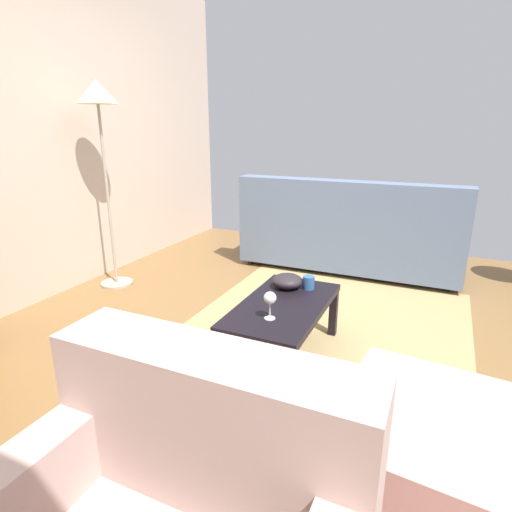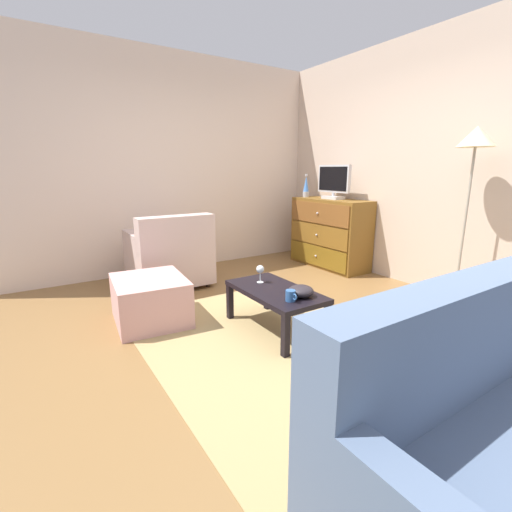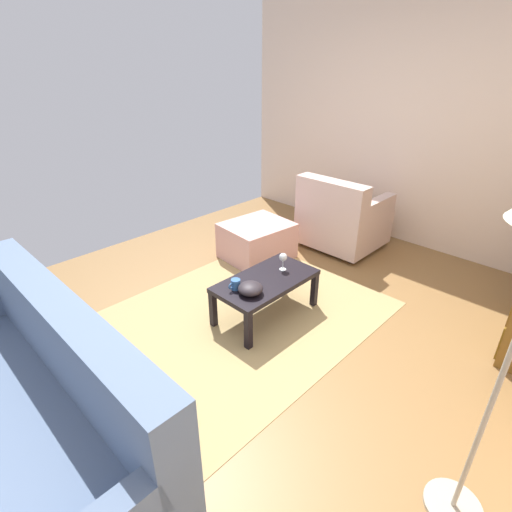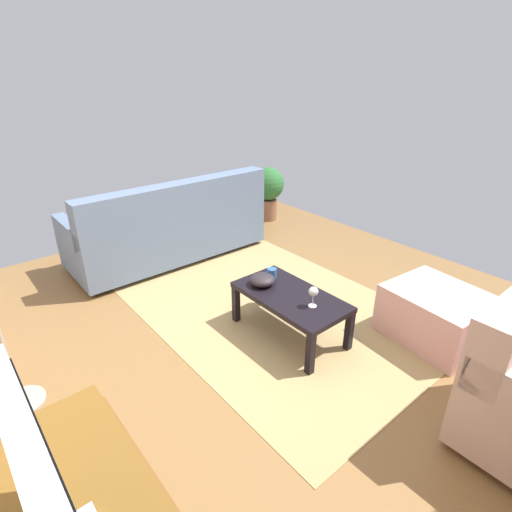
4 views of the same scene
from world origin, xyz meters
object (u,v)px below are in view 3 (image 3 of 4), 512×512
(mug, at_px, (235,284))
(ottoman, at_px, (257,241))
(bowl_decorative, at_px, (250,288))
(armchair, at_px, (341,219))
(coffee_table, at_px, (266,284))
(couch_large, at_px, (33,406))
(wine_glass, at_px, (283,258))

(mug, bearing_deg, ottoman, -143.35)
(bowl_decorative, bearing_deg, armchair, -168.11)
(coffee_table, bearing_deg, couch_large, 0.15)
(armchair, distance_m, ottoman, 1.03)
(couch_large, height_order, ottoman, couch_large)
(mug, height_order, bowl_decorative, bowl_decorative)
(coffee_table, xyz_separation_m, wine_glass, (-0.22, -0.01, 0.17))
(coffee_table, relative_size, bowl_decorative, 4.48)
(wine_glass, height_order, couch_large, couch_large)
(ottoman, bearing_deg, couch_large, 17.95)
(coffee_table, distance_m, armchair, 1.66)
(mug, relative_size, armchair, 0.13)
(wine_glass, height_order, ottoman, wine_glass)
(wine_glass, height_order, bowl_decorative, wine_glass)
(bowl_decorative, relative_size, couch_large, 0.10)
(coffee_table, distance_m, wine_glass, 0.28)
(mug, relative_size, ottoman, 0.16)
(mug, height_order, couch_large, couch_large)
(couch_large, bearing_deg, wine_glass, -179.69)
(coffee_table, distance_m, bowl_decorative, 0.28)
(mug, height_order, ottoman, mug)
(wine_glass, bearing_deg, coffee_table, 1.63)
(bowl_decorative, distance_m, couch_large, 1.60)
(armchair, bearing_deg, coffee_table, 11.42)
(bowl_decorative, xyz_separation_m, couch_large, (1.60, -0.06, -0.07))
(ottoman, bearing_deg, bowl_decorative, 42.14)
(coffee_table, bearing_deg, wine_glass, -178.37)
(armchair, bearing_deg, bowl_decorative, 11.89)
(ottoman, bearing_deg, coffee_table, 48.22)
(bowl_decorative, xyz_separation_m, ottoman, (-1.00, -0.90, -0.21))
(mug, relative_size, bowl_decorative, 0.57)
(wine_glass, relative_size, armchair, 0.18)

